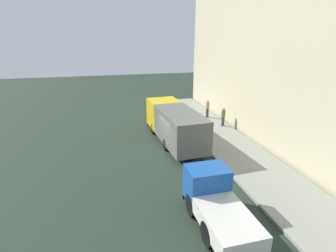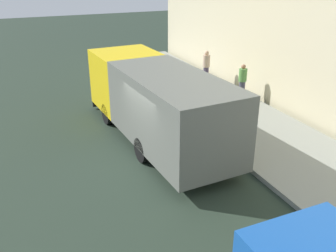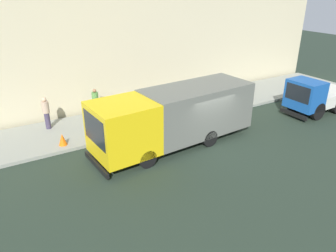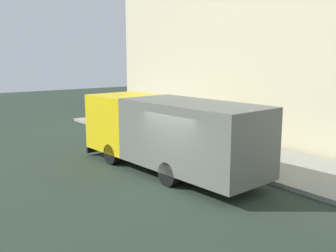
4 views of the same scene
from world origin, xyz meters
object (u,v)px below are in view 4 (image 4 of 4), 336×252
pedestrian_walking (224,123)px  large_utility_truck (168,131)px  traffic_cone_orange (150,132)px  pedestrian_standing (183,116)px

pedestrian_walking → large_utility_truck: bearing=-79.6°
pedestrian_walking → traffic_cone_orange: (-2.78, 2.69, -0.59)m
pedestrian_standing → large_utility_truck: bearing=-3.4°
pedestrian_walking → traffic_cone_orange: bearing=-146.6°
large_utility_truck → pedestrian_walking: large_utility_truck is taller
pedestrian_standing → traffic_cone_orange: (-2.41, -0.18, -0.65)m
traffic_cone_orange → large_utility_truck: bearing=-116.6°
pedestrian_walking → traffic_cone_orange: 3.92m
pedestrian_standing → traffic_cone_orange: 2.50m
large_utility_truck → pedestrian_standing: (4.88, 5.11, -0.48)m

